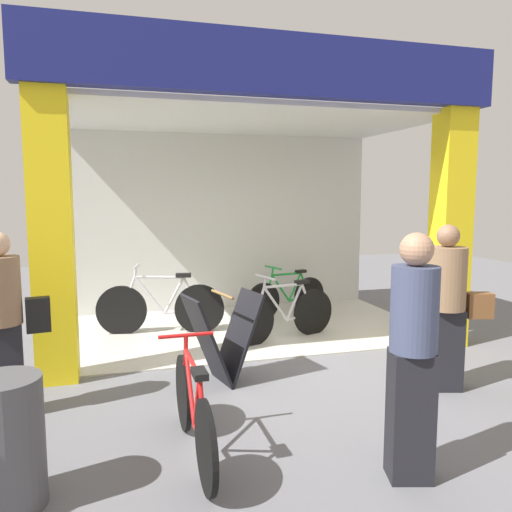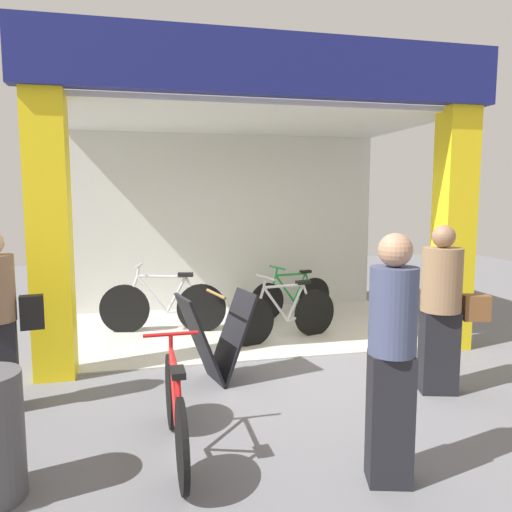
{
  "view_description": "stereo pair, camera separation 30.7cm",
  "coord_description": "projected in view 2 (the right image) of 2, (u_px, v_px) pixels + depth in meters",
  "views": [
    {
      "loc": [
        -1.74,
        -5.46,
        1.93
      ],
      "look_at": [
        0.0,
        0.72,
        1.15
      ],
      "focal_mm": 35.4,
      "sensor_mm": 36.0,
      "label": 1
    },
    {
      "loc": [
        -1.44,
        -5.54,
        1.93
      ],
      "look_at": [
        0.0,
        0.72,
        1.15
      ],
      "focal_mm": 35.4,
      "sensor_mm": 36.0,
      "label": 2
    }
  ],
  "objects": [
    {
      "name": "bicycle_inside_1",
      "position": [
        292.0,
        297.0,
        7.97
      ],
      "size": [
        1.44,
        0.54,
        0.83
      ],
      "color": "black",
      "rests_on": "ground"
    },
    {
      "name": "pedestrian_0",
      "position": [
        392.0,
        357.0,
        3.32
      ],
      "size": [
        0.39,
        0.39,
        1.69
      ],
      "color": "black",
      "rests_on": "ground"
    },
    {
      "name": "bicycle_inside_0",
      "position": [
        163.0,
        306.0,
        7.05
      ],
      "size": [
        1.74,
        0.48,
        0.97
      ],
      "color": "black",
      "rests_on": "ground"
    },
    {
      "name": "bicycle_parked_0",
      "position": [
        175.0,
        410.0,
        3.74
      ],
      "size": [
        0.43,
        1.57,
        0.86
      ],
      "color": "black",
      "rests_on": "ground"
    },
    {
      "name": "bicycle_inside_2",
      "position": [
        285.0,
        315.0,
        6.66
      ],
      "size": [
        1.57,
        0.57,
        0.9
      ],
      "color": "black",
      "rests_on": "ground"
    },
    {
      "name": "sandwich_board_sign",
      "position": [
        216.0,
        337.0,
        5.2
      ],
      "size": [
        0.83,
        0.64,
        0.94
      ],
      "color": "black",
      "rests_on": "ground"
    },
    {
      "name": "pedestrian_1",
      "position": [
        442.0,
        306.0,
        4.87
      ],
      "size": [
        0.69,
        0.47,
        1.65
      ],
      "color": "black",
      "rests_on": "ground"
    },
    {
      "name": "ground_plane",
      "position": [
        270.0,
        360.0,
        5.91
      ],
      "size": [
        18.23,
        18.23,
        0.0
      ],
      "primitive_type": "plane",
      "color": "slate",
      "rests_on": "ground"
    },
    {
      "name": "shop_facade",
      "position": [
        244.0,
        193.0,
        7.13
      ],
      "size": [
        5.31,
        3.19,
        3.64
      ],
      "color": "beige",
      "rests_on": "ground"
    }
  ]
}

